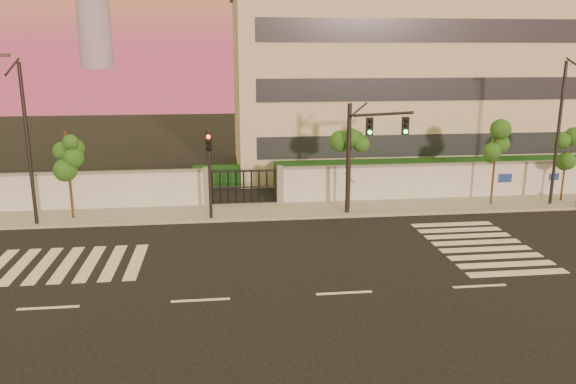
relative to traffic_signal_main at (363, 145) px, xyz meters
name	(u,v)px	position (x,y,z in m)	size (l,w,h in m)	color
ground	(344,293)	(-2.97, -9.54, -3.65)	(120.00, 120.00, 0.00)	black
sidewalk	(302,210)	(-2.97, 0.96, -3.57)	(60.00, 3.00, 0.15)	gray
perimeter_wall	(300,185)	(-2.87, 2.46, -2.58)	(60.00, 0.36, 2.20)	silver
hedge_row	(311,178)	(-1.81, 5.20, -2.83)	(41.00, 4.25, 1.80)	#0F3511
institutional_building	(403,82)	(6.03, 12.45, 2.51)	(24.40, 12.40, 12.25)	#BDB5A0
road_markings	(287,257)	(-4.55, -5.78, -3.64)	(57.00, 7.62, 0.02)	silver
street_tree_c	(68,155)	(-14.59, 0.67, -0.32)	(1.51, 1.20, 4.52)	#382314
street_tree_d	(351,154)	(-0.48, 0.62, -0.52)	(1.37, 1.09, 4.25)	#382314
street_tree_e	(496,144)	(7.48, 0.70, -0.20)	(1.45, 1.15, 4.69)	#382314
street_tree_f	(567,152)	(11.76, 0.99, -0.75)	(1.31, 1.04, 3.94)	#382314
traffic_signal_main	(363,145)	(0.00, 0.00, 0.00)	(3.59, 1.20, 5.77)	black
traffic_signal_secondary	(209,164)	(-7.73, -0.21, -0.72)	(0.36, 0.34, 4.61)	black
streetlight_west	(26,137)	(-16.13, -0.31, 0.77)	(0.49, 1.97, 8.18)	black
streetlight_east	(561,127)	(10.74, 0.21, 0.76)	(0.49, 1.96, 8.16)	black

